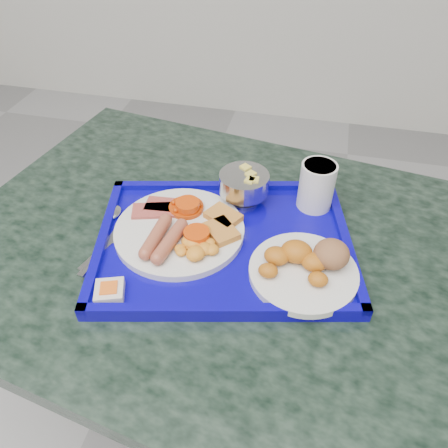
% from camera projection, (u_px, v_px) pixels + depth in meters
% --- Properties ---
extents(table, '(1.19, 0.89, 0.68)m').
position_uv_depth(table, '(244.00, 309.00, 0.90)').
color(table, slate).
rests_on(table, floor).
extents(tray, '(0.51, 0.42, 0.03)m').
position_uv_depth(tray, '(224.00, 243.00, 0.78)').
color(tray, '#0A039B').
rests_on(tray, table).
extents(main_plate, '(0.23, 0.23, 0.04)m').
position_uv_depth(main_plate, '(183.00, 230.00, 0.78)').
color(main_plate, silver).
rests_on(main_plate, tray).
extents(bread_plate, '(0.18, 0.18, 0.06)m').
position_uv_depth(bread_plate, '(307.00, 265.00, 0.71)').
color(bread_plate, silver).
rests_on(bread_plate, tray).
extents(fruit_bowl, '(0.10, 0.10, 0.07)m').
position_uv_depth(fruit_bowl, '(244.00, 184.00, 0.83)').
color(fruit_bowl, '#B0B1B3').
rests_on(fruit_bowl, tray).
extents(juice_cup, '(0.07, 0.07, 0.09)m').
position_uv_depth(juice_cup, '(317.00, 184.00, 0.82)').
color(juice_cup, silver).
rests_on(juice_cup, tray).
extents(spoon, '(0.07, 0.17, 0.01)m').
position_uv_depth(spoon, '(111.00, 221.00, 0.81)').
color(spoon, '#B0B1B3').
rests_on(spoon, tray).
extents(knife, '(0.03, 0.17, 0.00)m').
position_uv_depth(knife, '(108.00, 242.00, 0.77)').
color(knife, '#B0B1B3').
rests_on(knife, tray).
extents(jam_packet, '(0.06, 0.06, 0.02)m').
position_uv_depth(jam_packet, '(110.00, 291.00, 0.68)').
color(jam_packet, silver).
rests_on(jam_packet, tray).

